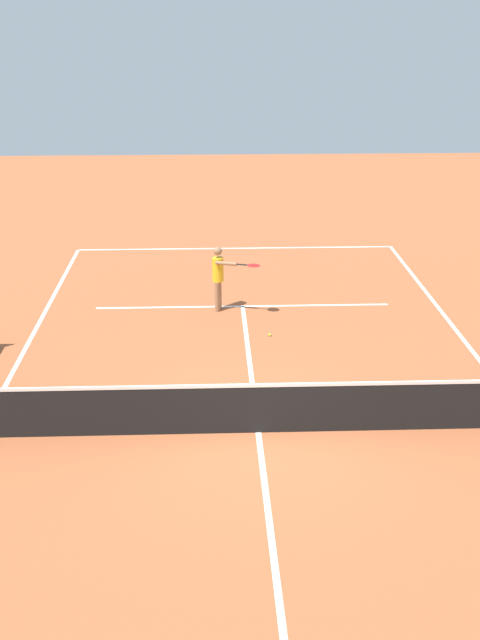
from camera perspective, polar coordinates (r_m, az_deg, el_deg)
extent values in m
plane|color=#AD5933|center=(14.55, 1.30, -7.95)|extent=(60.00, 60.00, 0.00)
cube|color=white|center=(25.70, -0.32, 5.11)|extent=(9.96, 0.10, 0.01)
cube|color=white|center=(20.57, 0.19, 0.98)|extent=(7.47, 0.10, 0.01)
cube|color=white|center=(14.55, 1.30, -7.94)|extent=(0.10, 13.20, 0.01)
cube|color=black|center=(14.34, 1.32, -6.36)|extent=(10.56, 0.03, 0.91)
cube|color=white|center=(14.13, 1.33, -4.65)|extent=(10.56, 0.04, 0.06)
cylinder|color=#9E704C|center=(20.29, -1.48, 1.83)|extent=(0.12, 0.12, 0.77)
cylinder|color=#9E704C|center=(20.11, -1.64, 1.65)|extent=(0.12, 0.12, 0.77)
cylinder|color=yellow|center=(19.98, -1.58, 3.60)|extent=(0.28, 0.28, 0.60)
sphere|color=#9E704C|center=(19.85, -1.59, 4.90)|extent=(0.22, 0.22, 0.22)
cylinder|color=#9E704C|center=(20.14, -1.44, 3.84)|extent=(0.09, 0.09, 0.53)
cylinder|color=#9E704C|center=(19.67, -0.98, 4.03)|extent=(0.54, 0.24, 0.09)
cylinder|color=black|center=(19.58, 0.14, 3.95)|extent=(0.26, 0.11, 0.04)
ellipsoid|color=red|center=(19.51, 0.97, 3.88)|extent=(0.39, 0.36, 0.04)
sphere|color=#CCE033|center=(18.68, 2.13, -1.05)|extent=(0.07, 0.07, 0.07)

